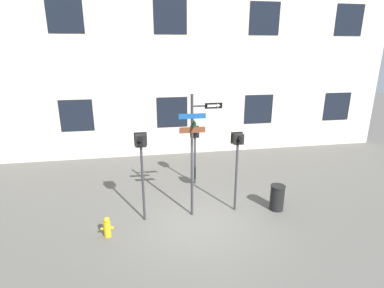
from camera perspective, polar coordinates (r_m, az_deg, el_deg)
The scene contains 8 objects.
ground_plane at distance 10.11m, azimuth 1.25°, elevation -15.14°, with size 60.00×60.00×0.00m, color #595651.
building_facade at distance 15.93m, azimuth -4.29°, elevation 22.93°, with size 24.00×0.63×13.97m.
street_sign_pole at distance 9.64m, azimuth 0.48°, elevation -0.37°, with size 1.39×0.74×4.16m.
pedestrian_signal_left at distance 9.50m, azimuth -9.63°, elevation -1.76°, with size 0.40×0.40×3.00m.
pedestrian_signal_right at distance 10.15m, azimuth 8.64°, elevation -1.31°, with size 0.40×0.40×2.84m.
pedestrian_signal_across at distance 12.23m, azimuth 0.59°, elevation 0.90°, with size 0.36×0.40×2.50m.
fire_hydrant at distance 9.77m, azimuth -15.86°, elevation -14.99°, with size 0.38×0.22×0.65m.
trash_bin at distance 11.17m, azimuth 15.90°, elevation -9.77°, with size 0.52×0.52×0.92m.
Camera 1 is at (-1.71, -8.35, 5.44)m, focal length 28.00 mm.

